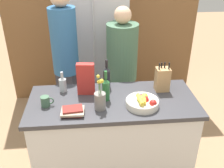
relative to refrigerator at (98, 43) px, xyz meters
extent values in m
cube|color=silver|center=(0.08, -1.34, -0.55)|extent=(1.47, 0.64, 0.87)
cube|color=#38383D|center=(0.08, -1.34, -0.10)|extent=(1.54, 0.67, 0.04)
cube|color=brown|center=(0.08, 0.36, 0.32)|extent=(2.74, 0.12, 2.60)
cube|color=#B7B7BC|center=(0.00, 0.00, 0.00)|extent=(0.74, 0.60, 1.97)
cylinder|color=#B7B7BC|center=(-0.06, -0.31, 0.10)|extent=(0.02, 0.02, 1.08)
cylinder|color=silver|center=(0.32, -1.46, -0.05)|extent=(0.29, 0.29, 0.06)
torus|color=silver|center=(0.32, -1.46, -0.02)|extent=(0.29, 0.29, 0.02)
sphere|color=#99B233|center=(0.32, -1.46, -0.02)|extent=(0.08, 0.08, 0.08)
sphere|color=red|center=(0.35, -1.46, -0.02)|extent=(0.07, 0.07, 0.07)
sphere|color=#99B233|center=(0.35, -1.42, -0.01)|extent=(0.07, 0.07, 0.07)
sphere|color=red|center=(0.40, -1.53, -0.01)|extent=(0.07, 0.07, 0.07)
sphere|color=red|center=(0.32, -1.42, -0.02)|extent=(0.08, 0.08, 0.08)
cylinder|color=yellow|center=(0.34, -1.47, 0.00)|extent=(0.06, 0.14, 0.03)
cylinder|color=yellow|center=(0.30, -1.50, 0.01)|extent=(0.05, 0.16, 0.03)
cube|color=tan|center=(0.57, -1.20, 0.04)|extent=(0.13, 0.11, 0.23)
cylinder|color=black|center=(0.52, -1.21, 0.18)|extent=(0.01, 0.01, 0.07)
cylinder|color=black|center=(0.55, -1.18, 0.17)|extent=(0.01, 0.01, 0.06)
cylinder|color=black|center=(0.58, -1.18, 0.17)|extent=(0.01, 0.01, 0.06)
cylinder|color=black|center=(0.61, -1.21, 0.18)|extent=(0.01, 0.01, 0.08)
cylinder|color=gray|center=(-0.04, -1.47, 0.00)|extent=(0.10, 0.10, 0.15)
cylinder|color=#477538|center=(-0.03, -1.47, 0.13)|extent=(0.01, 0.02, 0.12)
sphere|color=gold|center=(-0.03, -1.47, 0.19)|extent=(0.04, 0.04, 0.04)
cylinder|color=#477538|center=(-0.04, -1.46, 0.13)|extent=(0.02, 0.01, 0.10)
sphere|color=gold|center=(-0.05, -1.45, 0.18)|extent=(0.03, 0.03, 0.03)
cylinder|color=#477538|center=(-0.05, -1.47, 0.16)|extent=(0.01, 0.02, 0.16)
sphere|color=gold|center=(-0.05, -1.47, 0.24)|extent=(0.03, 0.03, 0.03)
cylinder|color=#477538|center=(-0.04, -1.48, 0.13)|extent=(0.01, 0.01, 0.11)
sphere|color=gold|center=(-0.04, -1.48, 0.19)|extent=(0.02, 0.02, 0.02)
cube|color=red|center=(-0.16, -1.20, 0.08)|extent=(0.17, 0.08, 0.31)
cylinder|color=#42664C|center=(-0.51, -1.39, -0.03)|extent=(0.08, 0.08, 0.09)
torus|color=#42664C|center=(-0.47, -1.38, -0.03)|extent=(0.07, 0.02, 0.06)
cube|color=maroon|center=(-0.28, -1.53, -0.07)|extent=(0.18, 0.13, 0.02)
cube|color=#B7A88E|center=(-0.27, -1.53, -0.05)|extent=(0.20, 0.15, 0.02)
cube|color=maroon|center=(-0.27, -1.52, -0.03)|extent=(0.18, 0.13, 0.02)
cylinder|color=#286633|center=(0.02, -1.33, 0.01)|extent=(0.07, 0.07, 0.18)
cone|color=#286633|center=(0.02, -1.33, 0.12)|extent=(0.07, 0.07, 0.03)
cylinder|color=#286633|center=(0.02, -1.33, 0.17)|extent=(0.03, 0.03, 0.07)
cylinder|color=black|center=(0.04, -1.10, 0.02)|extent=(0.07, 0.07, 0.18)
cone|color=black|center=(0.04, -1.10, 0.12)|extent=(0.07, 0.07, 0.04)
cylinder|color=black|center=(0.04, -1.10, 0.18)|extent=(0.03, 0.03, 0.08)
cylinder|color=#B2BCC1|center=(-0.38, -1.13, -0.01)|extent=(0.07, 0.07, 0.12)
cone|color=#B2BCC1|center=(-0.38, -1.13, 0.06)|extent=(0.07, 0.07, 0.02)
cylinder|color=#B2BCC1|center=(-0.38, -1.13, 0.10)|extent=(0.03, 0.03, 0.05)
cube|color=#383842|center=(-0.38, -0.62, -0.55)|extent=(0.27, 0.24, 0.87)
cylinder|color=#2D6093|center=(-0.38, -0.62, 0.25)|extent=(0.29, 0.29, 0.72)
cube|color=#383842|center=(0.25, -0.64, -0.60)|extent=(0.29, 0.20, 0.77)
cylinder|color=#42664C|center=(0.25, -0.64, 0.11)|extent=(0.35, 0.35, 0.64)
sphere|color=#DBAD89|center=(0.25, -0.64, 0.52)|extent=(0.19, 0.19, 0.19)
camera|label=1|loc=(-0.11, -3.35, 1.18)|focal=42.00mm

